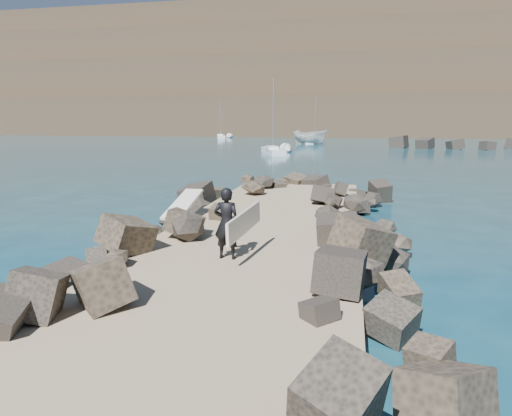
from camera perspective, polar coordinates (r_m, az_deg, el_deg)
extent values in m
plane|color=#0F384C|center=(14.67, 0.80, -5.03)|extent=(800.00, 800.00, 0.00)
cube|color=#8C7759|center=(12.71, -0.92, -6.17)|extent=(6.00, 26.00, 0.60)
cube|color=black|center=(14.00, -12.16, -3.94)|extent=(2.60, 22.00, 1.00)
cube|color=black|center=(12.84, 12.36, -5.31)|extent=(2.60, 22.00, 1.00)
cube|color=#2D4919|center=(174.41, 14.61, 14.60)|extent=(360.00, 140.00, 32.00)
cube|color=white|center=(16.15, -9.08, 0.14)|extent=(0.73, 2.69, 0.09)
imported|color=silver|center=(77.35, 6.77, 8.82)|extent=(6.59, 4.36, 2.38)
imported|color=black|center=(11.40, -3.68, -1.93)|extent=(0.67, 0.45, 1.81)
cube|color=beige|center=(11.28, -1.48, -1.79)|extent=(0.35, 2.24, 0.71)
cube|color=white|center=(55.02, 2.14, 7.05)|extent=(4.14, 7.60, 0.80)
cylinder|color=gray|center=(54.89, 2.17, 11.71)|extent=(0.12, 0.12, 8.24)
cube|color=white|center=(54.16, 1.99, 7.52)|extent=(1.85, 2.38, 0.44)
cube|color=white|center=(100.10, -4.39, 8.81)|extent=(3.63, 7.21, 0.80)
cylinder|color=gray|center=(100.03, -4.42, 11.24)|extent=(0.12, 0.12, 7.78)
cube|color=white|center=(99.31, -4.52, 9.08)|extent=(1.68, 2.23, 0.44)
cube|color=white|center=(111.22, 26.28, 7.94)|extent=(2.30, 5.63, 0.80)
cylinder|color=gray|center=(111.16, 26.43, 9.67)|extent=(0.12, 0.12, 6.05)
cube|color=white|center=(110.58, 26.39, 8.18)|extent=(1.17, 1.69, 0.44)
cube|color=white|center=(80.19, 7.37, 8.21)|extent=(2.62, 6.71, 0.80)
cylinder|color=gray|center=(80.10, 7.44, 11.04)|extent=(0.12, 0.12, 7.22)
cube|color=white|center=(79.39, 7.33, 8.55)|extent=(1.37, 2.00, 0.44)
cube|color=white|center=(173.84, -2.83, 20.93)|extent=(10.00, 8.00, 4.00)
cube|color=white|center=(181.31, 11.46, 20.24)|extent=(8.00, 6.00, 3.50)
cube|color=white|center=(167.73, 24.26, 20.38)|extent=(12.00, 7.00, 4.00)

